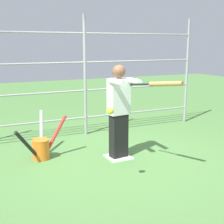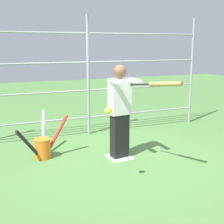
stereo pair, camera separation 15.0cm
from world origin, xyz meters
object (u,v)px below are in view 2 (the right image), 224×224
Objects in this scene: bat_bucket at (43,146)px; softball_in_flight at (108,111)px; batter at (120,109)px; baseball_bat_swinging at (161,84)px.

softball_in_flight is at bearing 109.99° from bat_bucket.
batter is 1.25m from softball_in_flight.
bat_bucket is at bearing -70.01° from softball_in_flight.
softball_in_flight is 0.10× the size of bat_bucket.
baseball_bat_swinging is 2.34m from bat_bucket.
softball_in_flight is (0.86, 0.13, -0.29)m from baseball_bat_swinging.
softball_in_flight is (0.65, 1.04, 0.23)m from batter.
batter is 1.64× the size of bat_bucket.
batter is at bearing -122.11° from softball_in_flight.
baseball_bat_swinging is 0.87× the size of bat_bucket.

